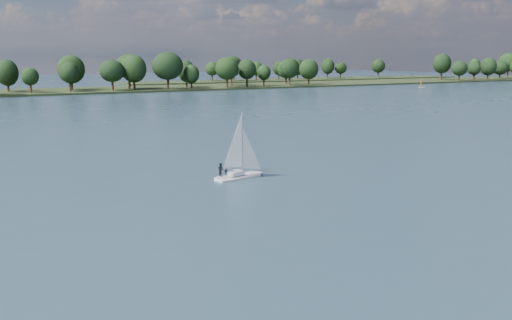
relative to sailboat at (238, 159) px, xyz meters
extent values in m
plane|color=#233342|center=(0.85, 64.92, -2.25)|extent=(700.00, 700.00, 0.00)
cube|color=black|center=(0.85, 176.92, -2.25)|extent=(660.00, 40.00, 1.50)
cube|color=black|center=(160.85, 224.92, -2.25)|extent=(220.00, 30.00, 1.40)
cube|color=silver|center=(0.11, 0.01, -2.25)|extent=(6.34, 2.96, 0.72)
cube|color=silver|center=(0.11, 0.01, -1.53)|extent=(1.99, 1.43, 0.45)
cylinder|color=silver|center=(0.11, 0.01, 1.84)|extent=(0.11, 0.11, 7.19)
imported|color=black|center=(-1.43, 0.22, -0.92)|extent=(0.40, 0.58, 1.55)
imported|color=black|center=(-2.35, -0.30, -0.92)|extent=(0.71, 0.84, 1.55)
cube|color=white|center=(162.60, 132.15, -2.25)|extent=(2.87, 1.35, 0.45)
cylinder|color=silver|center=(162.60, 132.15, -0.02)|extent=(0.08, 0.08, 3.96)
camera|label=1|loc=(-29.91, -57.64, 11.81)|focal=40.00mm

